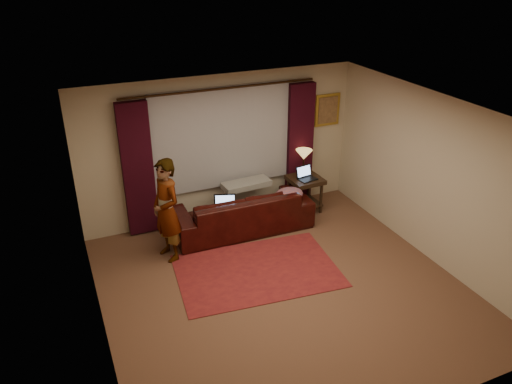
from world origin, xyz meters
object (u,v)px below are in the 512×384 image
(end_table, at_px, (305,194))
(tiffany_lamp, at_px, (304,162))
(laptop_table, at_px, (308,174))
(sofa, at_px, (241,204))
(laptop_sofa, at_px, (225,206))
(person, at_px, (167,211))

(end_table, distance_m, tiffany_lamp, 0.60)
(end_table, height_order, laptop_table, laptop_table)
(laptop_table, bearing_deg, end_table, 78.98)
(sofa, xyz_separation_m, end_table, (1.35, 0.19, -0.15))
(end_table, bearing_deg, laptop_sofa, -167.97)
(sofa, height_order, laptop_sofa, sofa)
(sofa, bearing_deg, laptop_sofa, 26.32)
(person, bearing_deg, end_table, 85.48)
(laptop_sofa, xyz_separation_m, laptop_table, (1.71, 0.28, 0.17))
(end_table, height_order, tiffany_lamp, tiffany_lamp)
(tiffany_lamp, bearing_deg, end_table, -102.31)
(sofa, relative_size, end_table, 3.61)
(tiffany_lamp, height_order, person, person)
(laptop_sofa, bearing_deg, laptop_table, 29.29)
(end_table, bearing_deg, laptop_table, -91.65)
(sofa, bearing_deg, tiffany_lamp, -164.96)
(laptop_sofa, bearing_deg, tiffany_lamp, 36.43)
(person, bearing_deg, laptop_sofa, 84.61)
(sofa, xyz_separation_m, person, (-1.38, -0.36, 0.35))
(tiffany_lamp, bearing_deg, laptop_sofa, -163.51)
(sofa, bearing_deg, end_table, -170.82)
(tiffany_lamp, distance_m, person, 2.85)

